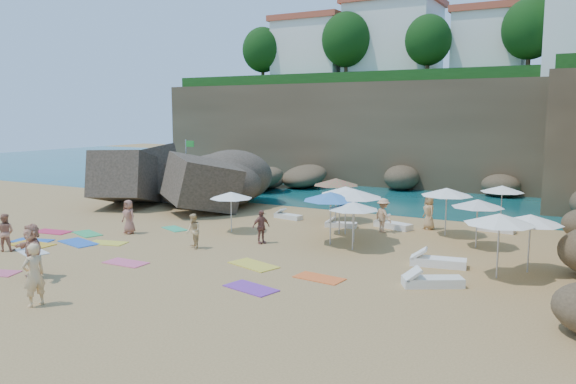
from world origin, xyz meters
The scene contains 48 objects.
ground centered at (0.00, 0.00, 0.00)m, with size 120.00×120.00×0.00m, color tan.
seawater centered at (0.00, 30.00, 0.00)m, with size 120.00×120.00×0.00m, color #0C4751.
cliff_back centered at (2.00, 25.00, 4.00)m, with size 44.00×8.00×8.00m, color brown.
rock_promontory centered at (-11.00, 16.00, 0.00)m, with size 12.00×7.00×2.00m, color brown, non-canonical shape.
clifftop_buildings centered at (2.96, 25.79, 11.24)m, with size 28.48×9.48×7.00m.
clifftop_trees centered at (4.78, 19.52, 11.26)m, with size 35.60×23.82×4.40m.
marina_masts centered at (-16.50, 30.00, 3.00)m, with size 3.10×0.10×6.00m.
rock_outcrop centered at (-6.89, 7.37, 0.00)m, with size 8.88×6.66×3.55m, color brown, non-canonical shape.
flag_pole centered at (-10.66, 11.45, 2.44)m, with size 0.75×0.08×3.83m.
parasol_0 centered at (4.39, 4.22, 2.08)m, with size 2.40×2.40×2.27m.
parasol_1 centered at (10.45, 10.11, 1.85)m, with size 2.13×2.13×2.02m.
parasol_2 centered at (4.10, 4.20, 1.93)m, with size 2.23×2.23×2.11m.
parasol_3 centered at (10.26, 4.46, 1.90)m, with size 2.18×2.18×2.07m.
parasol_4 centered at (12.58, 1.50, 1.93)m, with size 2.22×2.22×2.10m.
parasol_5 centered at (-0.62, 2.15, 1.77)m, with size 2.04×2.04×1.93m.
parasol_6 centered at (2.69, 6.97, 2.09)m, with size 2.41×2.41×2.28m.
parasol_7 centered at (5.82, 1.62, 1.85)m, with size 2.14×2.14×2.02m.
parasol_8 centered at (8.57, 6.22, 2.05)m, with size 2.36×2.36×2.24m.
parasol_9 centered at (5.34, 2.92, 2.17)m, with size 2.50×2.50×2.36m.
parasol_10 centered at (4.60, 2.06, 2.11)m, with size 2.43×2.43×2.30m.
parasol_11 centered at (11.72, 0.23, 2.07)m, with size 2.39×2.39×2.26m.
lounger_0 centered at (0.17, 6.40, 0.12)m, with size 1.60×0.53×0.25m, color white.
lounger_1 centered at (10.51, 8.26, 0.14)m, with size 1.75×0.58×0.27m, color white.
lounger_2 centered at (3.55, 5.69, 0.12)m, with size 1.57×0.52×0.24m, color white.
lounger_3 centered at (9.58, 0.76, 0.16)m, with size 2.01×0.67×0.31m, color white.
lounger_4 centered at (5.93, 6.64, 0.15)m, with size 1.95×0.65×0.30m, color white.
lounger_5 centered at (10.02, -1.78, 0.15)m, with size 1.96×0.65×0.30m, color white.
towel_0 centered at (-7.28, -3.75, 0.02)m, with size 1.73×0.87×0.03m, color #2157B4.
towel_2 centered at (-6.68, -4.21, 0.02)m, with size 1.92×0.96×0.03m, color gold.
towel_3 centered at (-6.32, -1.51, 0.01)m, with size 1.68×0.84×0.03m, color #30A85D.
towel_4 centered at (-4.04, -2.43, 0.01)m, with size 1.63×0.82×0.03m, color yellow.
towel_5 centered at (-5.62, -5.04, 0.02)m, with size 1.73×0.87×0.03m, color silver.
towel_6 centered at (4.90, -4.84, 0.02)m, with size 1.79×0.89×0.03m, color purple.
towel_7 centered at (-8.12, -2.02, 0.02)m, with size 1.78×0.89×0.03m, color #CF244A.
towel_8 centered at (-5.19, -3.01, 0.02)m, with size 1.94×0.97×0.03m, color blue.
towel_9 centered at (-0.93, -4.48, 0.01)m, with size 1.67×0.83×0.03m, color #E3587F.
towel_10 centered at (6.37, -2.76, 0.02)m, with size 1.70×0.85×0.03m, color orange.
towel_11 centered at (-3.44, 1.35, 0.01)m, with size 1.49×0.74×0.03m, color #33B579.
towel_12 centered at (3.49, -2.43, 0.02)m, with size 1.93×0.97×0.03m, color yellow.
person_stand_1 centered at (-6.68, -5.43, 0.78)m, with size 0.76×0.59×1.56m, color tan.
person_stand_2 centered at (5.78, 5.54, 0.82)m, with size 1.06×0.44×1.64m, color #E8AF83.
person_stand_3 centered at (1.88, 0.76, 0.74)m, with size 0.87×0.36×1.48m, color brown.
person_stand_4 centered at (7.52, 7.27, 0.84)m, with size 0.83×0.45×1.69m, color tan.
person_stand_5 centered at (-4.32, 7.83, 0.86)m, with size 1.59×0.46×1.72m, color #A47E52.
person_stand_6 centered at (0.20, -9.28, 0.95)m, with size 0.69×0.45×1.89m, color #E5BB82.
person_lie_2 centered at (-4.63, -0.51, 0.21)m, with size 0.77×1.57×0.42m, color #9D614E.
person_lie_3 centered at (-2.28, -7.46, 0.25)m, with size 1.74×1.88×0.50m, color tan.
person_lie_5 centered at (-0.09, -1.44, 0.27)m, with size 0.70×1.45×0.55m, color tan.
Camera 1 is at (14.37, -19.69, 5.64)m, focal length 35.00 mm.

